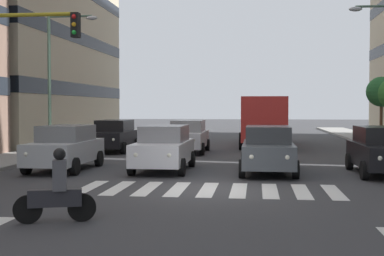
# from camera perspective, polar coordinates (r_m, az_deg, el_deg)

# --- Properties ---
(ground_plane) EXTENTS (180.00, 180.00, 0.00)m
(ground_plane) POSITION_cam_1_polar(r_m,az_deg,el_deg) (15.57, 1.74, -6.68)
(ground_plane) COLOR #38383A
(crosswalk_markings) EXTENTS (7.65, 2.80, 0.01)m
(crosswalk_markings) POSITION_cam_1_polar(r_m,az_deg,el_deg) (15.57, 1.74, -6.67)
(crosswalk_markings) COLOR silver
(crosswalk_markings) RESTS_ON ground_plane
(car_0) EXTENTS (2.02, 4.44, 1.72)m
(car_0) POSITION_cam_1_polar(r_m,az_deg,el_deg) (20.07, 19.86, -2.26)
(car_0) COLOR black
(car_0) RESTS_ON ground_plane
(car_1) EXTENTS (2.02, 4.44, 1.72)m
(car_1) POSITION_cam_1_polar(r_m,az_deg,el_deg) (19.53, 8.20, -2.26)
(car_1) COLOR #474C51
(car_1) RESTS_ON ground_plane
(car_2) EXTENTS (2.02, 4.44, 1.72)m
(car_2) POSITION_cam_1_polar(r_m,az_deg,el_deg) (20.07, -3.06, -2.12)
(car_2) COLOR silver
(car_2) RESTS_ON ground_plane
(car_3) EXTENTS (2.02, 4.44, 1.72)m
(car_3) POSITION_cam_1_polar(r_m,az_deg,el_deg) (20.84, -13.53, -2.02)
(car_3) COLOR #B2B7BC
(car_3) RESTS_ON ground_plane
(car_row2_0) EXTENTS (2.02, 4.44, 1.72)m
(car_row2_0) POSITION_cam_1_polar(r_m,az_deg,el_deg) (28.94, -8.41, -0.80)
(car_row2_0) COLOR black
(car_row2_0) RESTS_ON ground_plane
(car_row2_1) EXTENTS (2.02, 4.44, 1.72)m
(car_row2_1) POSITION_cam_1_polar(r_m,az_deg,el_deg) (28.00, -0.42, -0.87)
(car_row2_1) COLOR silver
(car_row2_1) RESTS_ON ground_plane
(bus_behind_traffic) EXTENTS (2.78, 10.50, 3.00)m
(bus_behind_traffic) POSITION_cam_1_polar(r_m,az_deg,el_deg) (33.48, 7.70, 1.29)
(bus_behind_traffic) COLOR red
(bus_behind_traffic) RESTS_ON ground_plane
(motorcycle_with_rider) EXTENTS (1.64, 0.64, 1.57)m
(motorcycle_with_rider) POSITION_cam_1_polar(r_m,az_deg,el_deg) (11.47, -14.43, -6.71)
(motorcycle_with_rider) COLOR black
(motorcycle_with_rider) RESTS_ON ground_plane
(street_lamp_right) EXTENTS (2.53, 0.28, 6.83)m
(street_lamp_right) POSITION_cam_1_polar(r_m,az_deg,el_deg) (26.76, -14.37, 6.25)
(street_lamp_right) COLOR #4C6B56
(street_lamp_right) RESTS_ON sidewalk_right
(street_tree_3) EXTENTS (2.00, 2.00, 4.30)m
(street_tree_3) POSITION_cam_1_polar(r_m,az_deg,el_deg) (37.19, 19.80, 3.68)
(street_tree_3) COLOR #513823
(street_tree_3) RESTS_ON sidewalk_left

